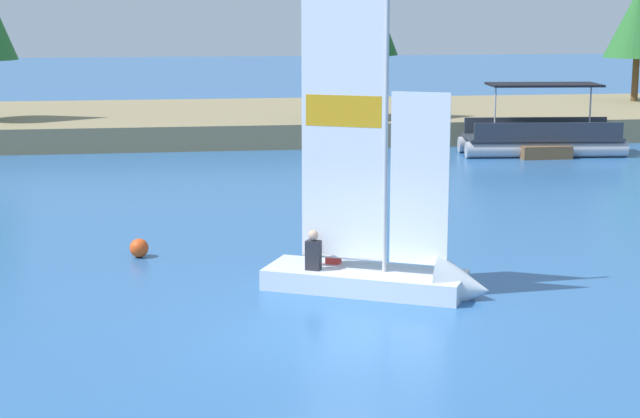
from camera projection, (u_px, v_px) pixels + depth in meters
ground_plane at (327, 334)px, 17.13m from camera, size 200.00×200.00×0.00m
shore_bank at (229, 121)px, 44.77m from camera, size 80.00×11.96×0.96m
shoreline_tree_midleft at (358, 3)px, 40.45m from camera, size 3.21×3.21×6.68m
shoreline_tree_centre at (639, 22)px, 48.41m from camera, size 3.18×3.18×5.48m
wooden_dock at (528, 145)px, 38.86m from camera, size 1.83×4.49×0.47m
sailboat at (399, 268)px, 19.52m from camera, size 4.46×3.11×6.54m
pontoon_boat at (542, 138)px, 37.92m from camera, size 6.10×2.62×2.64m
channel_buoy at (139, 248)px, 22.39m from camera, size 0.42×0.42×0.42m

